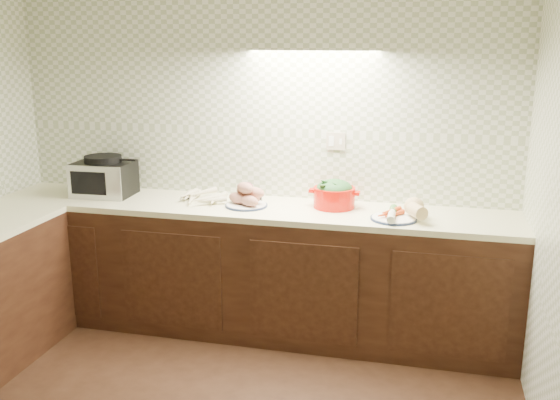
% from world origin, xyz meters
% --- Properties ---
extents(room, '(3.60, 3.60, 2.60)m').
position_xyz_m(room, '(0.00, 0.00, 1.63)').
color(room, black).
rests_on(room, ground).
extents(counter, '(3.60, 3.60, 0.90)m').
position_xyz_m(counter, '(-0.68, 0.68, 0.45)').
color(counter, black).
rests_on(counter, ground).
extents(toaster_oven, '(0.42, 0.33, 0.29)m').
position_xyz_m(toaster_oven, '(-1.10, 1.54, 1.04)').
color(toaster_oven, black).
rests_on(toaster_oven, counter).
extents(parsnip_pile, '(0.34, 0.35, 0.07)m').
position_xyz_m(parsnip_pile, '(-0.38, 1.54, 0.93)').
color(parsnip_pile, beige).
rests_on(parsnip_pile, counter).
extents(sweet_potato_plate, '(0.30, 0.29, 0.17)m').
position_xyz_m(sweet_potato_plate, '(-0.00, 1.49, 0.96)').
color(sweet_potato_plate, '#182343').
rests_on(sweet_potato_plate, counter).
extents(onion_bowl, '(0.17, 0.17, 0.13)m').
position_xyz_m(onion_bowl, '(-0.03, 1.62, 0.95)').
color(onion_bowl, black).
rests_on(onion_bowl, counter).
extents(dutch_oven, '(0.34, 0.29, 0.19)m').
position_xyz_m(dutch_oven, '(0.58, 1.59, 0.99)').
color(dutch_oven, red).
rests_on(dutch_oven, counter).
extents(veg_plate, '(0.37, 0.37, 0.13)m').
position_xyz_m(veg_plate, '(1.05, 1.43, 0.95)').
color(veg_plate, '#182343').
rests_on(veg_plate, counter).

